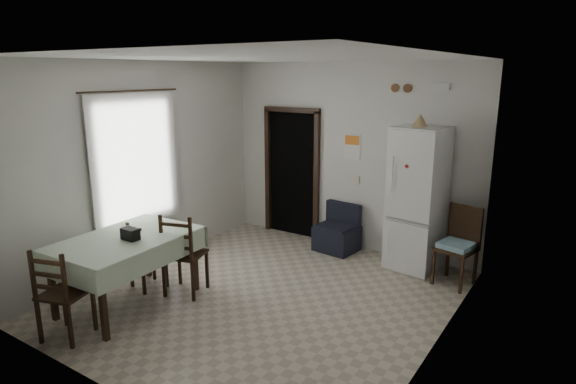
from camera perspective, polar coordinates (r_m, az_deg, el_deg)
The scene contains 25 objects.
ground at distance 6.19m, azimuth -2.60°, elevation -12.25°, with size 4.50×4.50×0.00m, color #B3A692.
ceiling at distance 5.56m, azimuth -2.94°, elevation 15.66°, with size 4.20×4.50×0.02m, color white, non-canonical shape.
wall_back at distance 7.60m, azimuth 7.27°, elevation 4.14°, with size 4.20×0.02×2.90m, color silver, non-canonical shape.
wall_front at distance 4.17m, azimuth -21.30°, elevation -4.99°, with size 4.20×0.02×2.90m, color silver, non-canonical shape.
wall_left at distance 7.12m, azimuth -16.59°, elevation 2.99°, with size 0.02×4.50×2.90m, color silver, non-canonical shape.
wall_right at distance 4.81m, azimuth 17.94°, elevation -2.22°, with size 0.02×4.50×2.90m, color silver, non-canonical shape.
doorway at distance 8.35m, azimuth 1.33°, elevation 2.41°, with size 1.06×0.52×2.22m.
window_recess at distance 7.01m, azimuth -18.16°, elevation 3.56°, with size 0.10×1.20×1.60m, color silver.
curtain at distance 6.93m, azimuth -17.58°, elevation 3.48°, with size 0.02×1.45×1.85m, color silver.
curtain_rod at distance 6.82m, azimuth -18.12°, elevation 11.33°, with size 0.02×0.02×1.60m, color black.
calendar at distance 7.54m, azimuth 7.62°, elevation 5.36°, with size 0.28×0.02×0.40m, color white.
calendar_image at distance 7.52m, azimuth 7.62°, elevation 6.11°, with size 0.24×0.01×0.14m, color orange.
light_switch at distance 7.59m, azimuth 8.17°, elevation 1.41°, with size 0.08×0.02×0.12m, color beige.
vent_left at distance 7.20m, azimuth 12.60°, elevation 11.94°, with size 0.12×0.12×0.03m, color brown.
vent_right at distance 7.14m, azimuth 13.98°, elevation 11.85°, with size 0.12×0.12×0.03m, color brown.
emergency_light at distance 6.97m, azimuth 17.63°, elevation 11.82°, with size 0.25×0.07×0.09m, color white.
fridge at distance 6.96m, azimuth 15.05°, elevation -0.84°, with size 0.66×0.66×2.03m, color white, non-canonical shape.
tan_cone at distance 6.73m, azimuth 15.39°, elevation 8.19°, with size 0.21×0.21×0.17m, color tan.
navy_seat at distance 7.59m, azimuth 5.83°, elevation -4.28°, with size 0.60×0.58×0.73m, color black, non-canonical shape.
corner_chair at distance 6.68m, azimuth 19.29°, elevation -6.18°, with size 0.45×0.45×1.05m, color black, non-canonical shape.
dining_table at distance 6.14m, azimuth -18.44°, elevation -8.88°, with size 1.07×1.63×0.85m, color #B2C8AB, non-canonical shape.
black_bag at distance 5.88m, azimuth -18.19°, elevation -4.75°, with size 0.21×0.13×0.14m, color black.
dining_chair_far_left at distance 6.53m, azimuth -16.31°, elevation -7.18°, with size 0.38×0.38×0.88m, color black, non-canonical shape.
dining_chair_far_right at distance 6.22m, azimuth -12.13°, elevation -7.04°, with size 0.46×0.46×1.08m, color black, non-canonical shape.
dining_chair_near_head at distance 5.62m, azimuth -24.98°, elevation -10.71°, with size 0.44×0.44×1.03m, color black, non-canonical shape.
Camera 1 is at (3.27, -4.49, 2.74)m, focal length 30.00 mm.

